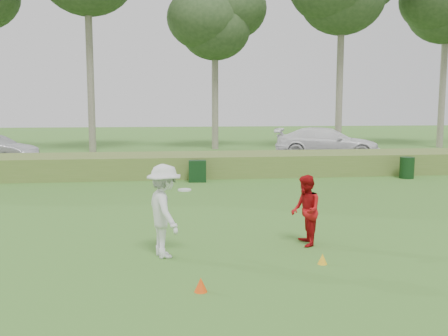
{
  "coord_description": "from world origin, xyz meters",
  "views": [
    {
      "loc": [
        -1.7,
        -9.39,
        3.01
      ],
      "look_at": [
        0.0,
        4.0,
        1.3
      ],
      "focal_mm": 40.0,
      "sensor_mm": 36.0,
      "label": 1
    }
  ],
  "objects": [
    {
      "name": "ground",
      "position": [
        0.0,
        0.0,
        0.0
      ],
      "size": [
        120.0,
        120.0,
        0.0
      ],
      "primitive_type": "plane",
      "color": "#377025",
      "rests_on": "ground"
    },
    {
      "name": "reed_strip",
      "position": [
        0.0,
        12.0,
        0.45
      ],
      "size": [
        80.0,
        3.0,
        0.9
      ],
      "primitive_type": "cube",
      "color": "#56712D",
      "rests_on": "ground"
    },
    {
      "name": "park_road",
      "position": [
        0.0,
        17.0,
        0.03
      ],
      "size": [
        80.0,
        6.0,
        0.06
      ],
      "primitive_type": "cube",
      "color": "#2D2D2D",
      "rests_on": "ground"
    },
    {
      "name": "tree_4",
      "position": [
        2.0,
        24.5,
        8.59
      ],
      "size": [
        6.24,
        6.24,
        11.5
      ],
      "color": "gray",
      "rests_on": "ground"
    },
    {
      "name": "tree_6",
      "position": [
        18.0,
        23.8,
        10.1
      ],
      "size": [
        7.02,
        7.02,
        13.5
      ],
      "color": "gray",
      "rests_on": "ground"
    },
    {
      "name": "player_white",
      "position": [
        -1.65,
        0.36,
        0.93
      ],
      "size": [
        1.04,
        1.35,
        1.86
      ],
      "rotation": [
        0.0,
        0.0,
        1.87
      ],
      "color": "silver",
      "rests_on": "ground"
    },
    {
      "name": "player_red",
      "position": [
        1.36,
        0.78,
        0.76
      ],
      "size": [
        0.63,
        0.78,
        1.53
      ],
      "primitive_type": "imported",
      "rotation": [
        0.0,
        0.0,
        -1.64
      ],
      "color": "#AD0E12",
      "rests_on": "ground"
    },
    {
      "name": "cone_orange",
      "position": [
        -1.1,
        -1.63,
        0.12
      ],
      "size": [
        0.21,
        0.21,
        0.24
      ],
      "primitive_type": "cone",
      "color": "#FF4D0D",
      "rests_on": "ground"
    },
    {
      "name": "cone_yellow",
      "position": [
        1.32,
        -0.51,
        0.1
      ],
      "size": [
        0.18,
        0.18,
        0.2
      ],
      "primitive_type": "cone",
      "color": "yellow",
      "rests_on": "ground"
    },
    {
      "name": "utility_cabinet",
      "position": [
        -0.29,
        10.0,
        0.43
      ],
      "size": [
        0.7,
        0.46,
        0.85
      ],
      "primitive_type": "cube",
      "rotation": [
        0.0,
        0.0,
        -0.06
      ],
      "color": "black",
      "rests_on": "ground"
    },
    {
      "name": "trash_bin",
      "position": [
        8.35,
        9.86,
        0.44
      ],
      "size": [
        0.77,
        0.77,
        0.88
      ],
      "primitive_type": "cylinder",
      "rotation": [
        0.0,
        0.0,
        0.41
      ],
      "color": "black",
      "rests_on": "ground"
    },
    {
      "name": "car_right",
      "position": [
        7.55,
        17.54,
        0.9
      ],
      "size": [
        6.25,
        4.12,
        1.68
      ],
      "primitive_type": "imported",
      "rotation": [
        0.0,
        0.0,
        1.24
      ],
      "color": "white",
      "rests_on": "park_road"
    }
  ]
}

